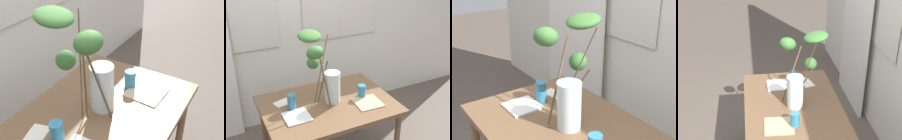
% 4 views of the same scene
% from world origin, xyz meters
% --- Properties ---
extents(curtain_sheer_side, '(0.88, 0.03, 2.32)m').
position_xyz_m(curtain_sheer_side, '(-1.11, 0.93, 1.16)').
color(curtain_sheer_side, white).
rests_on(curtain_sheer_side, ground).
extents(dining_table, '(1.18, 0.85, 0.73)m').
position_xyz_m(dining_table, '(0.00, 0.00, 0.65)').
color(dining_table, brown).
rests_on(dining_table, ground).
extents(vase_with_branches, '(0.34, 0.48, 0.65)m').
position_xyz_m(vase_with_branches, '(-0.01, 0.06, 1.04)').
color(vase_with_branches, silver).
rests_on(vase_with_branches, dining_table).
extents(drinking_glass_blue_left, '(0.07, 0.07, 0.14)m').
position_xyz_m(drinking_glass_blue_left, '(-0.32, 0.05, 0.80)').
color(drinking_glass_blue_left, teal).
rests_on(drinking_glass_blue_left, dining_table).
extents(plate_square_left, '(0.22, 0.22, 0.01)m').
position_xyz_m(plate_square_left, '(-0.33, -0.09, 0.74)').
color(plate_square_left, white).
rests_on(plate_square_left, dining_table).
extents(napkin_folded, '(0.21, 0.15, 0.00)m').
position_xyz_m(napkin_folded, '(-0.35, 0.19, 0.73)').
color(napkin_folded, silver).
rests_on(napkin_folded, dining_table).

